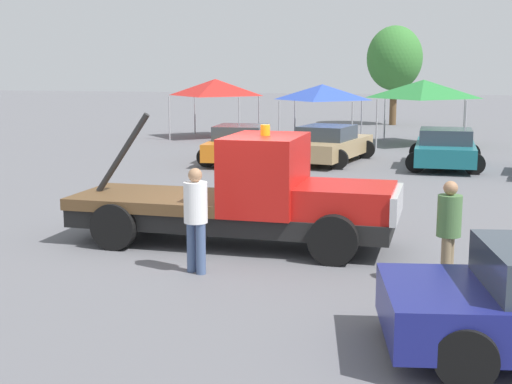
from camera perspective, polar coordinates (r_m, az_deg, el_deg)
ground_plane at (r=13.82m, az=-2.00°, el=-4.20°), size 160.00×160.00×0.00m
tow_truck at (r=13.52m, az=-0.49°, el=-0.53°), size 6.28×2.19×2.51m
person_near_truck at (r=11.34m, az=15.17°, el=-2.67°), size 0.37×0.37×1.67m
person_at_hood at (r=11.74m, az=-4.85°, el=-1.67°), size 0.39×0.39×1.76m
parked_car_orange at (r=25.79m, az=-1.18°, el=3.87°), size 2.80×4.92×1.34m
parked_car_tan at (r=25.72m, az=5.84°, el=3.81°), size 2.97×4.99×1.34m
parked_car_teal at (r=25.11m, az=14.89°, el=3.38°), size 2.56×4.41×1.34m
canopy_tent_red at (r=34.75m, az=-3.27°, el=8.36°), size 3.49×3.49×2.83m
canopy_tent_blue at (r=34.02m, az=5.32°, el=7.96°), size 3.42×3.42×2.59m
canopy_tent_green at (r=32.16m, az=13.25°, el=8.02°), size 3.66×3.66×2.85m
tree_left at (r=43.20m, az=11.03°, el=10.43°), size 3.24×3.24×5.79m
traffic_cone at (r=17.20m, az=1.75°, el=-0.51°), size 0.40×0.40×0.55m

